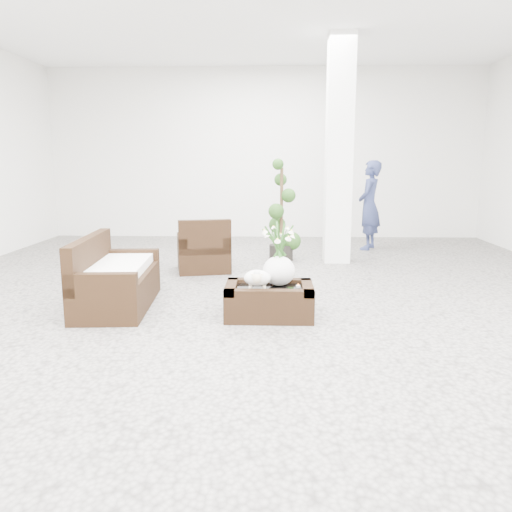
{
  "coord_description": "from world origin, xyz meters",
  "views": [
    {
      "loc": [
        0.17,
        -5.34,
        1.6
      ],
      "look_at": [
        0.0,
        -0.1,
        0.62
      ],
      "focal_mm": 35.72,
      "sensor_mm": 36.0,
      "label": 1
    }
  ],
  "objects_px": {
    "armchair": "(203,244)",
    "coffee_table": "(269,302)",
    "loveseat": "(117,272)",
    "topiary": "(281,211)"
  },
  "relations": [
    {
      "from": "armchair",
      "to": "coffee_table",
      "type": "bearing_deg",
      "value": 101.13
    },
    {
      "from": "coffee_table",
      "to": "loveseat",
      "type": "bearing_deg",
      "value": 169.12
    },
    {
      "from": "loveseat",
      "to": "topiary",
      "type": "bearing_deg",
      "value": -37.76
    },
    {
      "from": "coffee_table",
      "to": "loveseat",
      "type": "xyz_separation_m",
      "value": [
        -1.68,
        0.32,
        0.24
      ]
    },
    {
      "from": "armchair",
      "to": "loveseat",
      "type": "bearing_deg",
      "value": 57.52
    },
    {
      "from": "loveseat",
      "to": "topiary",
      "type": "height_order",
      "value": "topiary"
    },
    {
      "from": "armchair",
      "to": "topiary",
      "type": "distance_m",
      "value": 1.49
    },
    {
      "from": "loveseat",
      "to": "topiary",
      "type": "relative_size",
      "value": 0.92
    },
    {
      "from": "loveseat",
      "to": "armchair",
      "type": "bearing_deg",
      "value": -23.77
    },
    {
      "from": "armchair",
      "to": "loveseat",
      "type": "relative_size",
      "value": 0.54
    }
  ]
}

